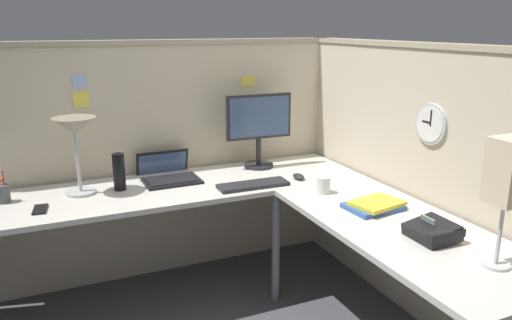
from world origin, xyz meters
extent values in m
plane|color=#47474C|center=(0.00, 0.00, 0.00)|extent=(6.80, 6.80, 0.00)
cube|color=beige|center=(-0.36, 0.87, 0.78)|extent=(2.57, 0.10, 1.55)
cube|color=tan|center=(-0.36, 0.87, 1.56)|extent=(2.57, 0.12, 0.03)
cube|color=beige|center=(0.87, -0.27, 0.78)|extent=(0.10, 2.37, 1.55)
cube|color=tan|center=(0.87, -0.27, 1.56)|extent=(0.12, 2.37, 0.03)
cube|color=beige|center=(-0.38, 0.47, 0.71)|extent=(2.35, 0.66, 0.03)
cube|color=beige|center=(0.47, -0.60, 0.71)|extent=(0.66, 1.49, 0.03)
cylinder|color=slate|center=(0.16, 0.16, 0.35)|extent=(0.05, 0.05, 0.70)
cylinder|color=#232326|center=(0.26, 0.64, 0.74)|extent=(0.20, 0.20, 0.02)
cylinder|color=#232326|center=(0.26, 0.64, 0.84)|extent=(0.04, 0.04, 0.20)
cube|color=#232326|center=(0.26, 0.64, 1.08)|extent=(0.46, 0.04, 0.30)
cube|color=#384C72|center=(0.26, 0.62, 1.08)|extent=(0.42, 0.02, 0.26)
cube|color=black|center=(-0.37, 0.54, 0.74)|extent=(0.34, 0.25, 0.02)
cube|color=black|center=(-0.37, 0.54, 0.75)|extent=(0.29, 0.18, 0.00)
cube|color=black|center=(-0.38, 0.77, 0.77)|extent=(0.34, 0.07, 0.22)
cube|color=#384C72|center=(-0.38, 0.76, 0.77)|extent=(0.31, 0.06, 0.18)
cube|color=#232326|center=(0.05, 0.26, 0.74)|extent=(0.43, 0.15, 0.02)
ellipsoid|color=#232326|center=(0.37, 0.28, 0.75)|extent=(0.06, 0.10, 0.03)
cylinder|color=#B7BABF|center=(-0.91, 0.55, 0.74)|extent=(0.17, 0.17, 0.02)
cylinder|color=#B7BABF|center=(-0.91, 0.55, 0.93)|extent=(0.02, 0.02, 0.38)
cone|color=gray|center=(-0.91, 0.55, 1.13)|extent=(0.24, 0.24, 0.09)
cylinder|color=#4C4C51|center=(-1.31, 0.56, 0.78)|extent=(0.08, 0.08, 0.10)
cylinder|color=#B21E1E|center=(-1.30, 0.56, 0.84)|extent=(0.01, 0.01, 0.13)
cylinder|color=#D8591E|center=(-1.31, 0.58, 0.85)|extent=(0.03, 0.03, 0.01)
cube|color=black|center=(-1.13, 0.35, 0.73)|extent=(0.09, 0.15, 0.01)
cylinder|color=black|center=(-0.69, 0.52, 0.84)|extent=(0.07, 0.07, 0.22)
cube|color=black|center=(0.49, -0.76, 0.77)|extent=(0.19, 0.20, 0.10)
cube|color=#8CA58C|center=(0.49, -0.73, 0.80)|extent=(0.02, 0.09, 0.04)
cube|color=black|center=(0.49, -0.85, 0.79)|extent=(0.19, 0.04, 0.04)
cube|color=#335999|center=(0.48, -0.34, 0.74)|extent=(0.29, 0.23, 0.02)
cube|color=yellow|center=(0.50, -0.35, 0.76)|extent=(0.29, 0.24, 0.02)
cylinder|color=#B7BABF|center=(0.54, -1.07, 0.74)|extent=(0.11, 0.11, 0.01)
cylinder|color=#B7BABF|center=(0.54, -1.07, 0.87)|extent=(0.02, 0.02, 0.27)
cube|color=beige|center=(0.54, -1.07, 1.13)|extent=(0.13, 0.13, 0.26)
cylinder|color=silver|center=(0.38, -0.01, 0.78)|extent=(0.08, 0.08, 0.10)
cylinder|color=#B7BABF|center=(0.82, -0.36, 1.16)|extent=(0.03, 0.22, 0.22)
cylinder|color=white|center=(0.80, -0.36, 1.16)|extent=(0.00, 0.19, 0.19)
cube|color=black|center=(0.80, -0.34, 1.17)|extent=(0.00, 0.06, 0.01)
cube|color=black|center=(0.80, -0.37, 1.20)|extent=(0.00, 0.01, 0.08)
cube|color=#99B7E5|center=(-0.84, 0.82, 1.34)|extent=(0.08, 0.00, 0.07)
cube|color=#EAD84C|center=(-0.84, 0.82, 1.23)|extent=(0.09, 0.00, 0.09)
cube|color=#EAD84C|center=(0.26, 0.82, 1.30)|extent=(0.10, 0.00, 0.07)
camera|label=1|loc=(-1.08, -2.34, 1.67)|focal=34.85mm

